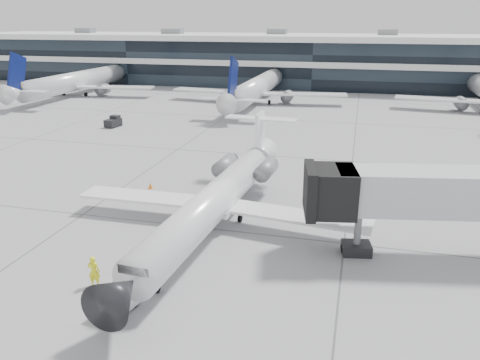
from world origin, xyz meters
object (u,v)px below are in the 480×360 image
(baggage_tug, at_px, (117,301))
(ramp_worker, at_px, (94,271))
(jet_bridge, at_px, (472,194))
(regional_jet, at_px, (218,198))

(baggage_tug, bearing_deg, ramp_worker, 153.75)
(baggage_tug, bearing_deg, jet_bridge, 42.43)
(jet_bridge, xyz_separation_m, ramp_worker, (-20.94, -8.97, -3.39))
(jet_bridge, bearing_deg, baggage_tug, -160.08)
(regional_jet, relative_size, baggage_tug, 11.52)
(jet_bridge, xyz_separation_m, baggage_tug, (-18.50, -10.90, -3.71))
(baggage_tug, bearing_deg, regional_jet, 92.65)
(jet_bridge, bearing_deg, regional_jet, 166.75)
(jet_bridge, relative_size, baggage_tug, 7.69)
(ramp_worker, xyz_separation_m, baggage_tug, (2.45, -1.93, -0.32))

